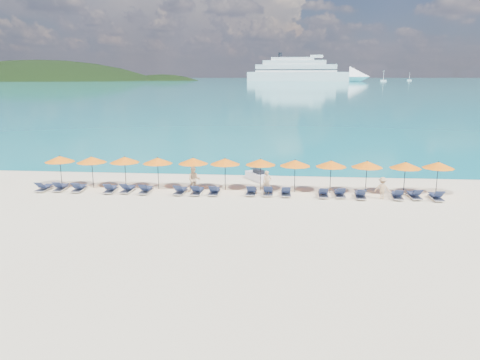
{
  "coord_description": "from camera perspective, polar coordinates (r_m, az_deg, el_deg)",
  "views": [
    {
      "loc": [
        2.74,
        -26.42,
        7.9
      ],
      "look_at": [
        0.0,
        3.0,
        1.2
      ],
      "focal_mm": 35.0,
      "sensor_mm": 36.0,
      "label": 1
    }
  ],
  "objects": [
    {
      "name": "headland_main",
      "position": [
        643.88,
        -22.96,
        7.7
      ],
      "size": [
        374.0,
        242.0,
        126.5
      ],
      "color": "black",
      "rests_on": "ground"
    },
    {
      "name": "umbrella_6",
      "position": [
        32.11,
        2.52,
        2.21
      ],
      "size": [
        2.1,
        2.1,
        2.28
      ],
      "color": "black",
      "rests_on": "ground"
    },
    {
      "name": "lounger_14",
      "position": [
        31.44,
        14.46,
        -1.75
      ],
      "size": [
        0.7,
        1.73,
        0.66
      ],
      "rotation": [
        0.0,
        0.0,
        -0.05
      ],
      "color": "silver",
      "rests_on": "ground"
    },
    {
      "name": "umbrella_8",
      "position": [
        32.04,
        11.04,
        1.96
      ],
      "size": [
        2.1,
        2.1,
        2.28
      ],
      "color": "black",
      "rests_on": "ground"
    },
    {
      "name": "lounger_10",
      "position": [
        31.32,
        3.46,
        -1.41
      ],
      "size": [
        0.64,
        1.71,
        0.66
      ],
      "rotation": [
        0.0,
        0.0,
        -0.01
      ],
      "color": "silver",
      "rests_on": "ground"
    },
    {
      "name": "lounger_2",
      "position": [
        34.11,
        -19.03,
        -0.92
      ],
      "size": [
        0.76,
        1.75,
        0.66
      ],
      "rotation": [
        0.0,
        0.0,
        0.09
      ],
      "color": "silver",
      "rests_on": "ground"
    },
    {
      "name": "umbrella_5",
      "position": [
        32.31,
        -1.83,
        2.28
      ],
      "size": [
        2.1,
        2.1,
        2.28
      ],
      "color": "black",
      "rests_on": "ground"
    },
    {
      "name": "lounger_4",
      "position": [
        32.9,
        -13.51,
        -1.05
      ],
      "size": [
        0.72,
        1.73,
        0.66
      ],
      "rotation": [
        0.0,
        0.0,
        -0.06
      ],
      "color": "silver",
      "rests_on": "ground"
    },
    {
      "name": "sailboat_far",
      "position": [
        629.79,
        19.93,
        11.41
      ],
      "size": [
        5.43,
        1.81,
        9.96
      ],
      "color": "white",
      "rests_on": "ground"
    },
    {
      "name": "lounger_15",
      "position": [
        31.99,
        18.62,
        -1.77
      ],
      "size": [
        0.77,
        1.75,
        0.66
      ],
      "rotation": [
        0.0,
        0.0,
        -0.09
      ],
      "color": "silver",
      "rests_on": "ground"
    },
    {
      "name": "umbrella_9",
      "position": [
        32.41,
        15.23,
        1.87
      ],
      "size": [
        2.1,
        2.1,
        2.28
      ],
      "color": "black",
      "rests_on": "ground"
    },
    {
      "name": "umbrella_1",
      "position": [
        34.57,
        -17.65,
        2.38
      ],
      "size": [
        2.1,
        2.1,
        2.28
      ],
      "color": "black",
      "rests_on": "ground"
    },
    {
      "name": "umbrella_11",
      "position": [
        33.66,
        23.03,
        1.69
      ],
      "size": [
        2.1,
        2.1,
        2.28
      ],
      "color": "black",
      "rests_on": "ground"
    },
    {
      "name": "lounger_16",
      "position": [
        32.43,
        20.47,
        -1.72
      ],
      "size": [
        0.72,
        1.74,
        0.66
      ],
      "rotation": [
        0.0,
        0.0,
        0.06
      ],
      "color": "silver",
      "rests_on": "ground"
    },
    {
      "name": "umbrella_10",
      "position": [
        32.83,
        19.53,
        1.71
      ],
      "size": [
        2.1,
        2.1,
        2.28
      ],
      "color": "black",
      "rests_on": "ground"
    },
    {
      "name": "umbrella_0",
      "position": [
        35.63,
        -21.12,
        2.41
      ],
      "size": [
        2.1,
        2.1,
        2.28
      ],
      "color": "black",
      "rests_on": "ground"
    },
    {
      "name": "lounger_6",
      "position": [
        31.77,
        -7.27,
        -1.29
      ],
      "size": [
        0.78,
        1.75,
        0.66
      ],
      "rotation": [
        0.0,
        0.0,
        -0.09
      ],
      "color": "silver",
      "rests_on": "ground"
    },
    {
      "name": "ground",
      "position": [
        27.71,
        -0.58,
        -3.79
      ],
      "size": [
        1400.0,
        1400.0,
        0.0
      ],
      "primitive_type": "plane",
      "color": "beige"
    },
    {
      "name": "headland_small",
      "position": [
        607.5,
        -9.37,
        8.57
      ],
      "size": [
        162.0,
        126.0,
        85.5
      ],
      "color": "black",
      "rests_on": "ground"
    },
    {
      "name": "lounger_12",
      "position": [
        31.26,
        10.12,
        -1.62
      ],
      "size": [
        0.66,
        1.71,
        0.66
      ],
      "rotation": [
        0.0,
        0.0,
        -0.02
      ],
      "color": "silver",
      "rests_on": "ground"
    },
    {
      "name": "lounger_13",
      "position": [
        31.49,
        12.06,
        -1.6
      ],
      "size": [
        0.66,
        1.71,
        0.66
      ],
      "rotation": [
        0.0,
        0.0,
        0.02
      ],
      "color": "silver",
      "rests_on": "ground"
    },
    {
      "name": "umbrella_2",
      "position": [
        33.92,
        -13.89,
        2.42
      ],
      "size": [
        2.1,
        2.1,
        2.28
      ],
      "color": "black",
      "rests_on": "ground"
    },
    {
      "name": "cruise_ship",
      "position": [
        540.22,
        8.37,
        12.85
      ],
      "size": [
        136.28,
        36.93,
        37.5
      ],
      "rotation": [
        0.0,
        0.0,
        -0.12
      ],
      "color": "white",
      "rests_on": "ground"
    },
    {
      "name": "umbrella_7",
      "position": [
        31.93,
        6.73,
        2.07
      ],
      "size": [
        2.1,
        2.1,
        2.28
      ],
      "color": "black",
      "rests_on": "ground"
    },
    {
      "name": "beachgoer_a",
      "position": [
        31.21,
        3.31,
        -0.36
      ],
      "size": [
        0.67,
        0.51,
        1.64
      ],
      "primitive_type": "imported",
      "rotation": [
        0.0,
        0.0,
        0.22
      ],
      "color": "tan",
      "rests_on": "ground"
    },
    {
      "name": "sea",
      "position": [
        686.47,
        5.2,
        12.07
      ],
      "size": [
        1600.0,
        1300.0,
        0.01
      ],
      "primitive_type": "cube",
      "color": "#1FA9B2",
      "rests_on": "ground"
    },
    {
      "name": "lounger_17",
      "position": [
        32.56,
        22.8,
        -1.86
      ],
      "size": [
        0.62,
        1.7,
        0.66
      ],
      "rotation": [
        0.0,
        0.0,
        0.0
      ],
      "color": "silver",
      "rests_on": "ground"
    },
    {
      "name": "lounger_8",
      "position": [
        31.44,
        -3.14,
        -1.35
      ],
      "size": [
        0.63,
        1.7,
        0.66
      ],
      "rotation": [
        0.0,
        0.0,
        -0.0
      ],
      "color": "silver",
      "rests_on": "ground"
    },
    {
      "name": "jetski",
      "position": [
        35.64,
        2.13,
        0.53
      ],
      "size": [
        1.99,
        2.44,
        0.83
      ],
      "rotation": [
        0.0,
        0.0,
        0.57
      ],
      "color": "white",
      "rests_on": "ground"
    },
    {
      "name": "umbrella_4",
      "position": [
        32.65,
        -5.73,
        2.33
      ],
      "size": [
        2.1,
        2.1,
        2.28
      ],
      "color": "black",
      "rests_on": "ground"
    },
    {
      "name": "sailboat_near",
      "position": [
        556.14,
        17.07,
        11.55
      ],
      "size": [
        6.65,
        2.22,
        12.19
      ],
      "color": "white",
      "rests_on": "ground"
    },
    {
      "name": "lounger_9",
      "position": [
        31.36,
        1.4,
        -1.37
      ],
      "size": [
        0.67,
        1.72,
        0.66
      ],
      "rotation": [
        0.0,
        0.0,
        -0.03
      ],
      "color": "silver",
      "rests_on": "ground"
    },
    {
      "name": "beachgoer_c",
      "position": [
        31.48,
        16.97,
        -0.96
      ],
      "size": [
        1.01,
        0.64,
        1.45
      ],
      "primitive_type": "imported",
      "rotation": [
        0.0,
        0.0,
        2.91
      ],
      "color": "tan",
      "rests_on": "ground"
    },
    {
      "name": "lounger_1",
      "position": [
        34.77,
        -21.01,
        -0.82
      ],
      "size": [
        0.77,
        1.75,
        0.66
      ],
      "rotation": [
        0.0,
        0.0,
        0.09
      ],
      "color": "silver",
      "rests_on": "ground"
    },
    {
      "name": "lounger_11",
      "position": [
        31.25,
        5.62,
        -1.48
      ],
      "size": [
        0.66,
        1.72,
        0.66
      ],
      "rotation": [
        0.0,
        0.0,
        0.03
      ],
      "color": "silver",
      "rests_on": "ground"
    },
    {
      "name": "lounger_7",
      "position": [
        31.55,
        -5.24,
        -1.33
      ],
      "size": [
        0.72,
        1.73,
        0.66
      ],
      "rotation": [
        0.0,
        0.0,
        -0.06
      ],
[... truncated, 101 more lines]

